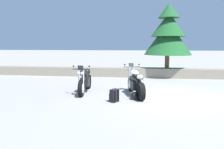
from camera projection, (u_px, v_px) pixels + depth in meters
ground_plane at (169, 98)px, 7.43m from camera, size 120.00×120.00×0.00m
stone_wall at (158, 73)px, 12.09m from camera, size 36.00×0.80×0.55m
motorcycle_black_near_left at (85, 81)px, 8.26m from camera, size 0.67×2.07×1.18m
motorcycle_white_centre at (135, 83)px, 7.79m from camera, size 0.88×2.03×1.18m
rider_backpack at (114, 95)px, 6.89m from camera, size 0.34×0.35×0.47m
rider_helmet at (134, 96)px, 7.21m from camera, size 0.28×0.28×0.28m
pine_tree_far_left at (168, 33)px, 11.96m from camera, size 2.78×2.78×3.78m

